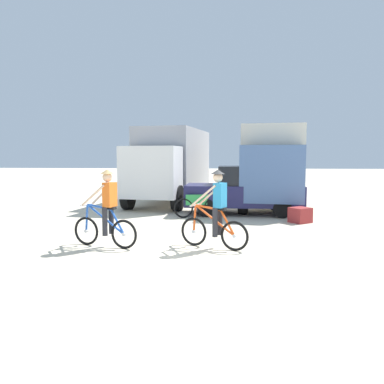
{
  "coord_description": "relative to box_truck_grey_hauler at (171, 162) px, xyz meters",
  "views": [
    {
      "loc": [
        0.68,
        -7.45,
        2.12
      ],
      "look_at": [
        -0.27,
        3.71,
        1.1
      ],
      "focal_mm": 36.85,
      "sensor_mm": 36.0,
      "label": 1
    }
  ],
  "objects": [
    {
      "name": "ground_plane",
      "position": [
        1.82,
        -10.43,
        -1.87
      ],
      "size": [
        120.0,
        120.0,
        0.0
      ],
      "primitive_type": "plane",
      "color": "beige"
    },
    {
      "name": "box_truck_grey_hauler",
      "position": [
        0.0,
        0.0,
        0.0
      ],
      "size": [
        3.22,
        7.0,
        3.35
      ],
      "color": "#9E9EA3",
      "rests_on": "ground"
    },
    {
      "name": "box_truck_cream_rv",
      "position": [
        4.5,
        -0.91,
        0.0
      ],
      "size": [
        3.17,
        6.99,
        3.35
      ],
      "color": "beige",
      "rests_on": "ground"
    },
    {
      "name": "sedan_parked",
      "position": [
        3.19,
        -3.46,
        -0.99
      ],
      "size": [
        4.22,
        1.82,
        1.76
      ],
      "color": "#1E1E4C",
      "rests_on": "ground"
    },
    {
      "name": "cyclist_orange_shirt",
      "position": [
        -0.26,
        -9.03,
        -1.03
      ],
      "size": [
        1.67,
        0.69,
        1.82
      ],
      "color": "black",
      "rests_on": "ground"
    },
    {
      "name": "cyclist_cowboy_hat",
      "position": [
        2.28,
        -8.95,
        -1.03
      ],
      "size": [
        1.6,
        0.83,
        1.82
      ],
      "color": "black",
      "rests_on": "ground"
    },
    {
      "name": "bicycle_spare",
      "position": [
        1.57,
        -4.4,
        -1.48
      ],
      "size": [
        1.67,
        0.67,
        0.97
      ],
      "color": "black",
      "rests_on": "ground"
    },
    {
      "name": "supply_crate",
      "position": [
        4.89,
        -5.17,
        -1.63
      ],
      "size": [
        0.79,
        0.78,
        0.49
      ],
      "primitive_type": "cube",
      "rotation": [
        0.0,
        0.0,
        2.22
      ],
      "color": "#9E2D2D",
      "rests_on": "ground"
    }
  ]
}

